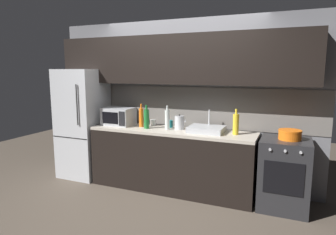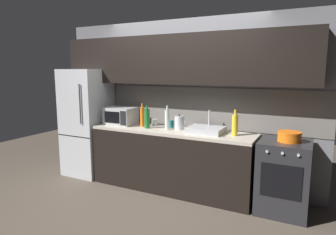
# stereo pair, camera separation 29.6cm
# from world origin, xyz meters

# --- Properties ---
(ground_plane) EXTENTS (10.00, 10.00, 0.00)m
(ground_plane) POSITION_xyz_m (0.00, 0.00, 0.00)
(ground_plane) COLOR #4C4238
(back_wall) EXTENTS (4.15, 0.44, 2.50)m
(back_wall) POSITION_xyz_m (0.00, 1.20, 1.55)
(back_wall) COLOR slate
(back_wall) RESTS_ON ground
(counter_run) EXTENTS (2.41, 0.60, 0.90)m
(counter_run) POSITION_xyz_m (0.00, 0.90, 0.45)
(counter_run) COLOR black
(counter_run) RESTS_ON ground
(refrigerator) EXTENTS (0.68, 0.69, 1.77)m
(refrigerator) POSITION_xyz_m (-1.59, 0.90, 0.88)
(refrigerator) COLOR #B7BABF
(refrigerator) RESTS_ON ground
(oven_range) EXTENTS (0.60, 0.62, 0.90)m
(oven_range) POSITION_xyz_m (1.55, 0.90, 0.45)
(oven_range) COLOR #232326
(oven_range) RESTS_ON ground
(microwave) EXTENTS (0.46, 0.35, 0.27)m
(microwave) POSITION_xyz_m (-0.91, 0.92, 1.04)
(microwave) COLOR #A8AAAF
(microwave) RESTS_ON counter_run
(sink_basin) EXTENTS (0.48, 0.38, 0.30)m
(sink_basin) POSITION_xyz_m (0.51, 0.93, 0.94)
(sink_basin) COLOR #ADAFB5
(sink_basin) RESTS_ON counter_run
(kettle) EXTENTS (0.17, 0.14, 0.22)m
(kettle) POSITION_xyz_m (0.10, 0.97, 1.00)
(kettle) COLOR #B7BABF
(kettle) RESTS_ON counter_run
(wine_bottle_green) EXTENTS (0.08, 0.08, 0.35)m
(wine_bottle_green) POSITION_xyz_m (-0.37, 0.84, 1.05)
(wine_bottle_green) COLOR #1E6B2D
(wine_bottle_green) RESTS_ON counter_run
(wine_bottle_orange) EXTENTS (0.07, 0.07, 0.35)m
(wine_bottle_orange) POSITION_xyz_m (-0.50, 0.92, 1.05)
(wine_bottle_orange) COLOR orange
(wine_bottle_orange) RESTS_ON counter_run
(wine_bottle_yellow) EXTENTS (0.08, 0.08, 0.34)m
(wine_bottle_yellow) POSITION_xyz_m (0.91, 0.94, 1.04)
(wine_bottle_yellow) COLOR gold
(wine_bottle_yellow) RESTS_ON counter_run
(wine_bottle_clear) EXTENTS (0.07, 0.07, 0.35)m
(wine_bottle_clear) POSITION_xyz_m (-0.06, 0.89, 1.05)
(wine_bottle_clear) COLOR silver
(wine_bottle_clear) RESTS_ON counter_run
(mug_white) EXTENTS (0.09, 0.09, 0.09)m
(mug_white) POSITION_xyz_m (-0.40, 1.10, 0.94)
(mug_white) COLOR silver
(mug_white) RESTS_ON counter_run
(mug_teal) EXTENTS (0.07, 0.07, 0.11)m
(mug_teal) POSITION_xyz_m (-0.08, 1.05, 0.95)
(mug_teal) COLOR #19666B
(mug_teal) RESTS_ON counter_run
(cooking_pot) EXTENTS (0.28, 0.28, 0.12)m
(cooking_pot) POSITION_xyz_m (1.58, 0.90, 0.96)
(cooking_pot) COLOR orange
(cooking_pot) RESTS_ON oven_range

